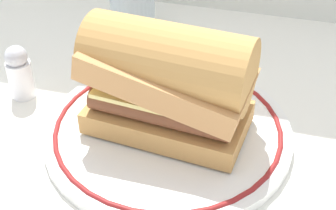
{
  "coord_description": "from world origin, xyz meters",
  "views": [
    {
      "loc": [
        0.14,
        -0.42,
        0.38
      ],
      "look_at": [
        0.03,
        0.01,
        0.04
      ],
      "focal_mm": 52.32,
      "sensor_mm": 36.0,
      "label": 1
    }
  ],
  "objects_px": {
    "sausage_sandwich": "(168,80)",
    "drinking_glass": "(132,3)",
    "plate": "(168,130)",
    "salt_shaker": "(19,72)"
  },
  "relations": [
    {
      "from": "plate",
      "to": "salt_shaker",
      "type": "relative_size",
      "value": 3.94
    },
    {
      "from": "plate",
      "to": "drinking_glass",
      "type": "xyz_separation_m",
      "value": [
        -0.13,
        0.24,
        0.03
      ]
    },
    {
      "from": "salt_shaker",
      "to": "drinking_glass",
      "type": "bearing_deg",
      "value": 69.86
    },
    {
      "from": "sausage_sandwich",
      "to": "drinking_glass",
      "type": "height_order",
      "value": "sausage_sandwich"
    },
    {
      "from": "plate",
      "to": "drinking_glass",
      "type": "height_order",
      "value": "drinking_glass"
    },
    {
      "from": "drinking_glass",
      "to": "salt_shaker",
      "type": "distance_m",
      "value": 0.23
    },
    {
      "from": "salt_shaker",
      "to": "sausage_sandwich",
      "type": "bearing_deg",
      "value": -7.66
    },
    {
      "from": "plate",
      "to": "sausage_sandwich",
      "type": "bearing_deg",
      "value": 90.0
    },
    {
      "from": "drinking_glass",
      "to": "salt_shaker",
      "type": "xyz_separation_m",
      "value": [
        -0.08,
        -0.22,
        -0.01
      ]
    },
    {
      "from": "drinking_glass",
      "to": "sausage_sandwich",
      "type": "bearing_deg",
      "value": -62.74
    }
  ]
}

